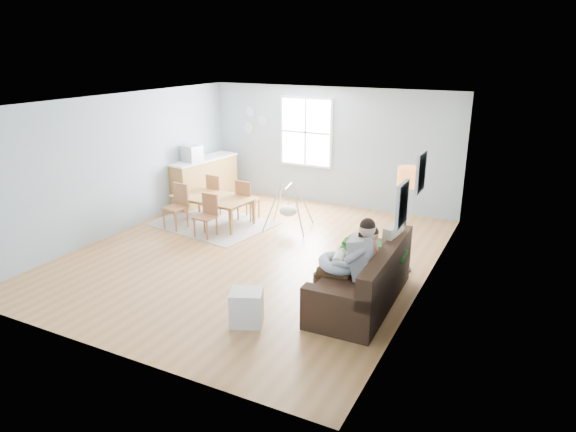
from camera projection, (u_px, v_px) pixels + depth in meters
The scene contains 22 objects.
room at pixel (251, 118), 8.47m from camera, with size 8.40×9.40×3.90m.
window at pixel (306, 132), 11.90m from camera, with size 1.32×0.08×1.62m.
pictures at pixel (412, 188), 6.49m from camera, with size 0.05×1.34×0.74m.
wall_plates at pixel (254, 121), 12.45m from camera, with size 0.67×0.02×0.66m.
sofa at pixel (365, 283), 7.38m from camera, with size 1.00×2.22×0.89m.
green_throw at pixel (374, 248), 7.97m from camera, with size 1.00×0.83×0.04m, color #135313.
beige_pillow at pixel (393, 241), 7.63m from camera, with size 0.14×0.50×0.50m, color tan.
father at pixel (349, 261), 7.03m from camera, with size 1.00×0.50×1.40m.
nursing_pillow at pixel (338, 263), 7.12m from camera, with size 0.56×0.56×0.15m, color silver.
infant at pixel (339, 257), 7.12m from camera, with size 0.19×0.39×0.14m.
toddler at pixel (365, 249), 7.46m from camera, with size 0.56×0.28×0.88m.
floor_lamp at pixel (408, 186), 8.09m from camera, with size 0.35×0.35×1.75m.
storage_cube at pixel (246, 307), 6.84m from camera, with size 0.55×0.52×0.48m.
rug at pixel (214, 223), 10.79m from camera, with size 2.33×1.77×0.01m, color #9B958E.
dining_table at pixel (213, 210), 10.70m from camera, with size 1.66×0.93×0.59m, color #945F30.
chair_sw at pixel (178, 203), 10.41m from camera, with size 0.46×0.46×0.91m.
chair_se at pixel (207, 213), 9.96m from camera, with size 0.39×0.39×0.83m.
chair_nw at pixel (217, 192), 11.30m from camera, with size 0.45×0.45×0.89m.
chair_ne at pixel (246, 198), 10.84m from camera, with size 0.42×0.42×0.88m.
counter at pixel (204, 180), 12.13m from camera, with size 0.78×1.95×1.06m.
monitor at pixel (192, 153), 11.62m from camera, with size 0.44×0.43×0.36m.
baby_swing at pixel (288, 210), 10.36m from camera, with size 1.05×1.06×0.90m.
Camera 1 is at (4.40, -7.36, 3.55)m, focal length 32.00 mm.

